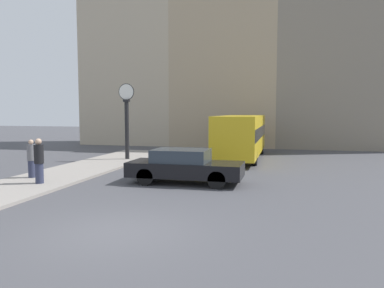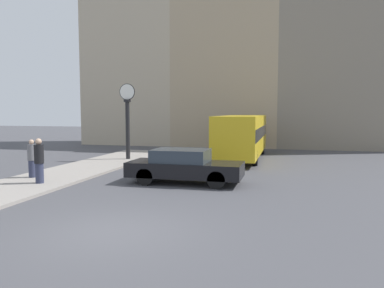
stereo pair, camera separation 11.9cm
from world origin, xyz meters
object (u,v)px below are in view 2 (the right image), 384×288
(sedan_car, at_px, (184,166))
(street_clock, at_px, (128,119))
(pedestrian_black_jacket, at_px, (39,161))
(bus_distant, at_px, (243,134))
(pedestrian_grey_jacket, at_px, (32,159))

(sedan_car, height_order, street_clock, street_clock)
(sedan_car, bearing_deg, pedestrian_black_jacket, -160.40)
(bus_distant, relative_size, pedestrian_black_jacket, 5.28)
(street_clock, bearing_deg, sedan_car, -49.44)
(pedestrian_black_jacket, bearing_deg, street_clock, 88.41)
(sedan_car, height_order, pedestrian_grey_jacket, pedestrian_grey_jacket)
(pedestrian_grey_jacket, bearing_deg, pedestrian_black_jacket, -42.86)
(sedan_car, xyz_separation_m, pedestrian_black_jacket, (-5.53, -1.97, 0.29))
(bus_distant, relative_size, pedestrian_grey_jacket, 5.73)
(street_clock, bearing_deg, pedestrian_black_jacket, -91.59)
(street_clock, xyz_separation_m, pedestrian_grey_jacket, (-1.39, -7.08, -1.63))
(bus_distant, distance_m, pedestrian_grey_jacket, 12.75)
(bus_distant, bearing_deg, street_clock, -157.48)
(sedan_car, bearing_deg, bus_distant, 81.26)
(sedan_car, relative_size, street_clock, 1.04)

